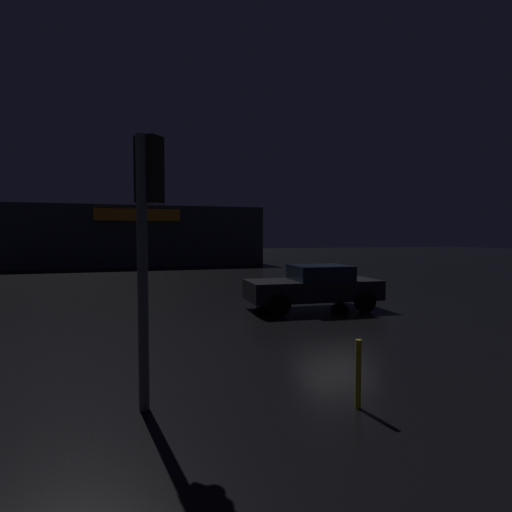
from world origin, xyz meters
TOP-DOWN VIEW (x-y plane):
  - ground_plane at (0.00, 0.00)m, footprint 120.00×120.00m
  - store_building at (-5.58, 24.73)m, footprint 19.45×10.23m
  - traffic_signal_opposite at (-6.52, -6.75)m, footprint 0.42×0.42m
  - car_near at (-0.97, -0.39)m, footprint 4.29×2.16m
  - bollard_kerb_a at (-3.80, -7.68)m, footprint 0.08×0.08m

SIDE VIEW (x-z plane):
  - ground_plane at x=0.00m, z-range 0.00..0.00m
  - bollard_kerb_a at x=-3.80m, z-range 0.00..0.95m
  - car_near at x=-0.97m, z-range 0.03..1.44m
  - store_building at x=-5.58m, z-range 0.00..4.62m
  - traffic_signal_opposite at x=-6.52m, z-range 0.81..4.52m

